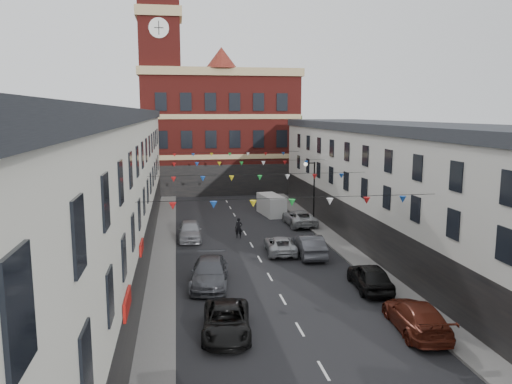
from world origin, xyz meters
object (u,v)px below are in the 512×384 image
car_left_d (210,272)px  car_right_d (370,277)px  car_right_c (416,317)px  moving_car (280,245)px  car_right_e (309,245)px  pedestrian (239,228)px  street_lamp (312,184)px  car_right_f (299,218)px  car_left_e (190,230)px  white_van (271,205)px  car_left_c (226,321)px

car_left_d → car_right_d: bearing=-6.9°
car_right_c → moving_car: (-3.70, 14.43, -0.11)m
car_left_d → moving_car: size_ratio=1.19×
car_right_e → moving_car: bearing=-27.1°
car_right_e → pedestrian: size_ratio=2.86×
car_left_d → pedestrian: (3.21, 11.28, 0.07)m
street_lamp → car_right_f: bearing=166.8°
car_right_c → car_right_d: (0.00, 5.88, 0.04)m
car_right_d → moving_car: size_ratio=1.02×
car_left_e → white_van: size_ratio=1.01×
car_left_c → car_left_e: size_ratio=1.03×
pedestrian → car_right_f: bearing=46.7°
car_right_e → moving_car: size_ratio=1.08×
car_left_d → car_right_d: size_ratio=1.17×
car_left_e → car_right_e: 10.59m
moving_car → car_left_c: bearing=71.8°
white_van → car_left_d: bearing=-118.6°
car_left_e → car_right_f: car_left_e is taller
car_right_c → car_left_d: bearing=-35.5°
car_right_d → car_right_f: size_ratio=0.89×
car_right_c → pedestrian: (-6.22, 19.47, 0.11)m
car_right_f → car_left_c: bearing=66.7°
car_right_e → car_right_d: bearing=106.8°
pedestrian → car_right_e: bearing=-39.2°
car_right_d → pedestrian: pedestrian is taller
car_left_d → car_right_f: size_ratio=1.04×
car_right_e → white_van: 15.29m
car_left_e → moving_car: bearing=-36.0°
car_left_c → white_van: 28.45m
car_left_d → pedestrian: pedestrian is taller
car_right_e → car_left_c: bearing=62.4°
car_left_d → car_right_c: 12.49m
car_left_d → car_right_e: bearing=40.3°
car_right_c → car_right_d: car_right_d is taller
white_van → pedestrian: white_van is taller
car_left_c → car_left_d: 7.11m
car_left_c → car_right_c: (9.10, -1.09, 0.07)m
car_left_c → car_left_e: car_left_e is taller
car_right_d → pedestrian: 14.95m
car_right_d → pedestrian: (-6.22, 13.59, 0.07)m
white_van → moving_car: bearing=-105.9°
car_left_d → car_right_f: bearing=64.9°
pedestrian → car_left_e: bearing=-165.2°
street_lamp → pedestrian: size_ratio=3.48×
street_lamp → pedestrian: 8.67m
car_left_c → car_right_f: bearing=73.5°
car_left_e → car_right_e: size_ratio=0.96×
car_left_e → car_right_e: bearing=-34.6°
car_left_d → car_right_c: bearing=-34.1°
car_right_d → car_left_d: bearing=-9.1°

